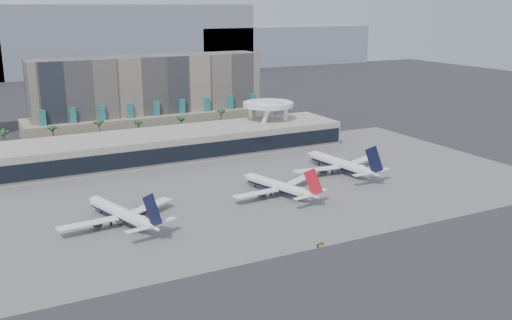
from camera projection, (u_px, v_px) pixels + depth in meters
name	position (u px, v px, depth m)	size (l,w,h in m)	color
ground	(288.00, 239.00, 175.16)	(900.00, 900.00, 0.00)	#232326
apron_pad	(218.00, 189.00, 222.42)	(260.00, 130.00, 0.06)	#5B5B59
mountain_ridge	(82.00, 45.00, 583.47)	(680.00, 60.00, 70.00)	gray
hotel	(150.00, 101.00, 325.02)	(140.00, 30.00, 42.00)	gray
terminal	(171.00, 144.00, 267.85)	(170.00, 32.50, 14.50)	#B3AC9D
saucer_structure	(268.00, 107.00, 294.12)	(26.00, 26.00, 21.89)	white
palm_row	(162.00, 121.00, 300.09)	(157.80, 2.80, 13.10)	brown
airliner_left	(121.00, 213.00, 185.98)	(41.01, 42.46, 15.13)	white
airliner_centre	(278.00, 186.00, 214.60)	(38.68, 40.07, 14.23)	white
airliner_right	(340.00, 164.00, 242.86)	(44.88, 46.45, 16.07)	white
service_vehicle_a	(121.00, 218.00, 188.77)	(4.91, 2.40, 2.40)	white
service_vehicle_b	(289.00, 191.00, 217.72)	(3.68, 2.10, 1.89)	white
taxiway_sign	(320.00, 245.00, 169.16)	(2.36, 0.73, 1.06)	black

